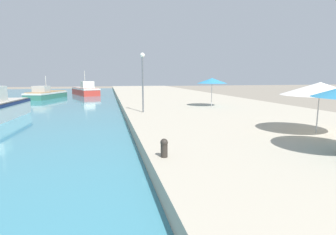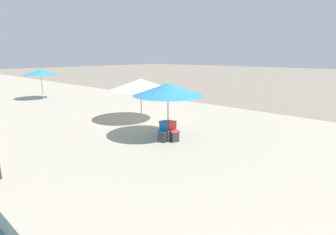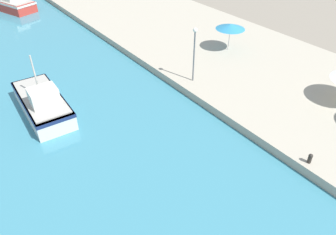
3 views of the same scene
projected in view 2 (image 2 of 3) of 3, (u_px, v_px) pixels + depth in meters
cafe_umbrella_pink at (168, 89)px, 11.86m from camera, size 3.22×3.22×2.60m
cafe_umbrella_white at (141, 84)px, 15.15m from camera, size 3.60×3.60×2.49m
cafe_umbrella_striped at (40, 72)px, 22.65m from camera, size 2.81×2.81×2.63m
cafe_table at (167, 126)px, 12.45m from camera, size 0.80×0.80×0.74m
cafe_chair_left at (174, 134)px, 11.87m from camera, size 0.53×0.55×0.91m
cafe_chair_right at (163, 135)px, 11.82m from camera, size 0.56×0.55×0.91m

